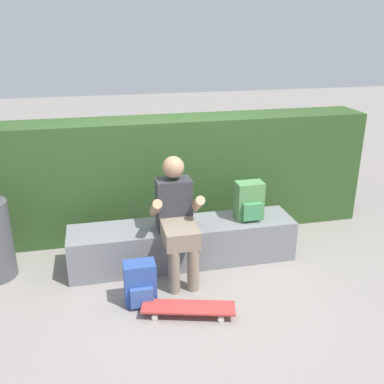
# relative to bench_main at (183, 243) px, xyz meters

# --- Properties ---
(ground_plane) EXTENTS (24.00, 24.00, 0.00)m
(ground_plane) POSITION_rel_bench_main_xyz_m (0.00, -0.38, -0.21)
(ground_plane) COLOR gray
(bench_main) EXTENTS (2.32, 0.49, 0.43)m
(bench_main) POSITION_rel_bench_main_xyz_m (0.00, 0.00, 0.00)
(bench_main) COLOR slate
(bench_main) RESTS_ON ground
(person_skater) EXTENTS (0.49, 0.62, 1.18)m
(person_skater) POSITION_rel_bench_main_xyz_m (-0.10, -0.22, 0.42)
(person_skater) COLOR #333338
(person_skater) RESTS_ON ground
(skateboard_near_person) EXTENTS (0.82, 0.40, 0.09)m
(skateboard_near_person) POSITION_rel_bench_main_xyz_m (-0.14, -0.91, -0.14)
(skateboard_near_person) COLOR #BC3833
(skateboard_near_person) RESTS_ON ground
(backpack_on_bench) EXTENTS (0.28, 0.23, 0.40)m
(backpack_on_bench) POSITION_rel_bench_main_xyz_m (0.70, -0.01, 0.41)
(backpack_on_bench) COLOR #51894C
(backpack_on_bench) RESTS_ON bench_main
(backpack_on_ground) EXTENTS (0.28, 0.23, 0.40)m
(backpack_on_ground) POSITION_rel_bench_main_xyz_m (-0.52, -0.64, -0.02)
(backpack_on_ground) COLOR #2D4C99
(backpack_on_ground) RESTS_ON ground
(hedge_row) EXTENTS (4.32, 0.53, 1.35)m
(hedge_row) POSITION_rel_bench_main_xyz_m (0.18, 0.84, 0.46)
(hedge_row) COLOR #2D4C22
(hedge_row) RESTS_ON ground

